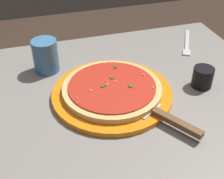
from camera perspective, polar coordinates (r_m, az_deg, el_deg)
name	(u,v)px	position (r m, az deg, el deg)	size (l,w,h in m)	color
restaurant_table	(123,143)	(0.91, 2.07, -10.02)	(0.89, 0.76, 0.77)	black
serving_plate	(112,93)	(0.81, 0.00, -0.73)	(0.32, 0.32, 0.01)	orange
pizza	(112,88)	(0.80, 0.00, 0.24)	(0.26, 0.26, 0.02)	#DBB26B
pizza_server	(162,116)	(0.73, 9.35, -4.84)	(0.15, 0.21, 0.01)	silver
cup_tall_drink	(46,56)	(0.92, -12.33, 6.17)	(0.07, 0.07, 0.10)	teal
cup_small_sauce	(203,77)	(0.87, 16.65, 2.19)	(0.06, 0.06, 0.06)	black
fork	(187,44)	(1.09, 13.84, 8.31)	(0.11, 0.17, 0.00)	silver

